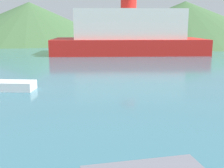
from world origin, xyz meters
The scene contains 3 objects.
ferry_distant centered at (3.85, 43.73, 3.03)m, with size 23.73×10.19×8.43m.
hill_west centered at (-20.25, 77.94, 5.32)m, with size 48.56×48.56×10.65m.
hill_central centered at (21.01, 72.64, 5.26)m, with size 51.66×51.66×10.52m.
Camera 1 is at (-0.08, -1.44, 4.44)m, focal length 45.00 mm.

